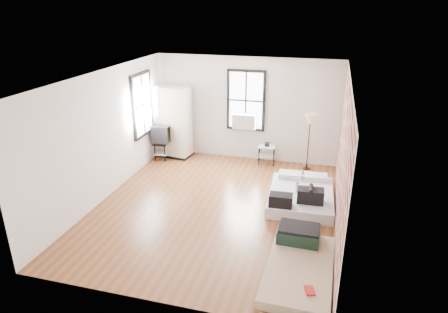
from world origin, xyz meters
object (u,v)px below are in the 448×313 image
(mattress_main, at_px, (301,195))
(side_table, at_px, (267,150))
(mattress_bare, at_px, (299,260))
(tv_stand, at_px, (163,134))
(floor_lamp, at_px, (310,123))
(wardrobe, at_px, (173,122))

(mattress_main, bearing_deg, side_table, 115.96)
(mattress_bare, relative_size, side_table, 3.38)
(mattress_main, relative_size, side_table, 3.21)
(mattress_main, distance_m, mattress_bare, 2.32)
(mattress_bare, relative_size, tv_stand, 2.07)
(floor_lamp, bearing_deg, wardrobe, 180.00)
(mattress_main, relative_size, wardrobe, 0.97)
(mattress_main, xyz_separation_m, tv_stand, (-3.96, 1.68, 0.53))
(mattress_main, height_order, mattress_bare, mattress_main)
(wardrobe, height_order, floor_lamp, wardrobe)
(mattress_main, height_order, wardrobe, wardrobe)
(mattress_bare, height_order, wardrobe, wardrobe)
(mattress_main, xyz_separation_m, mattress_bare, (0.18, -2.32, -0.03))
(mattress_main, bearing_deg, wardrobe, 149.96)
(side_table, height_order, tv_stand, tv_stand)
(wardrobe, height_order, side_table, wardrobe)
(mattress_bare, distance_m, tv_stand, 5.78)
(floor_lamp, xyz_separation_m, tv_stand, (-3.95, -0.26, -0.57))
(mattress_bare, distance_m, side_table, 4.52)
(mattress_main, bearing_deg, tv_stand, 154.36)
(mattress_bare, xyz_separation_m, side_table, (-1.28, 4.33, 0.27))
(mattress_main, distance_m, tv_stand, 4.33)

